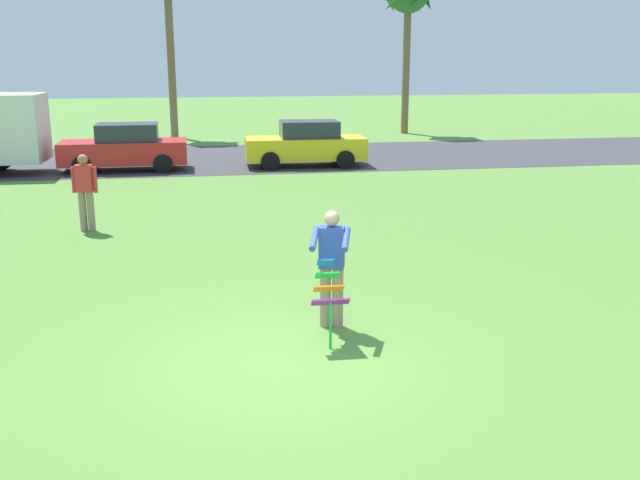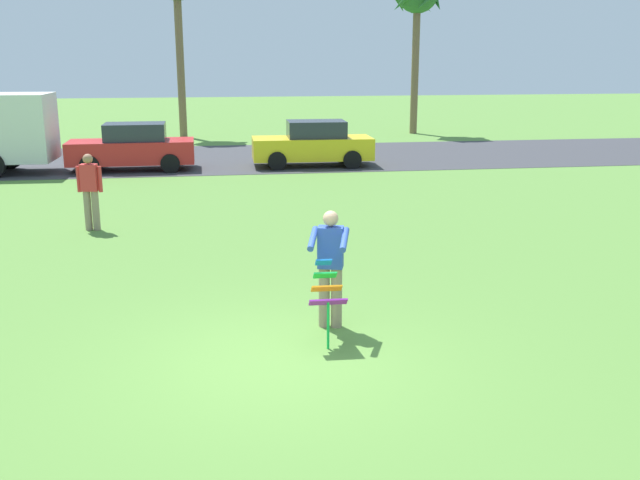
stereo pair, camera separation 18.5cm
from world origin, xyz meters
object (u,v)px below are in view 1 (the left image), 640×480
Objects in this scene: parked_car_red at (125,148)px; kite_held at (329,291)px; person_walker_near at (85,190)px; person_kite_flyer at (332,264)px; parked_car_yellow at (306,144)px.

kite_held is at bearing -75.64° from parked_car_red.
person_walker_near is (-0.06, -8.76, 0.16)m from parked_car_red.
person_kite_flyer is 7.99m from person_walker_near.
kite_held is 0.27× the size of parked_car_yellow.
parked_car_yellow is (6.23, -0.00, 0.00)m from parked_car_red.
person_kite_flyer is 16.05m from parked_car_red.
kite_held is at bearing -60.33° from person_walker_near.
person_kite_flyer is 0.41× the size of parked_car_red.
parked_car_yellow is (2.11, 16.09, 0.01)m from kite_held.
person_walker_near is at bearing -90.39° from parked_car_red.
person_kite_flyer reaches higher than parked_car_red.
kite_held is 0.66× the size of person_walker_near.
kite_held is 8.45m from person_walker_near.
person_walker_near is at bearing 119.67° from kite_held.
person_kite_flyer is at bearing -97.20° from parked_car_yellow.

